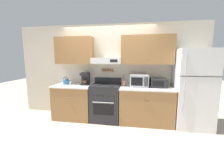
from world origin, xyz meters
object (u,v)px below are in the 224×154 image
object	(u,v)px
coffee_maker	(85,79)
utensil_crock	(124,83)
toaster_oven	(159,83)
stove_range	(106,102)
refrigerator	(193,89)
microwave	(139,80)
tea_kettle	(66,81)

from	to	relation	value
coffee_maker	utensil_crock	size ratio (longest dim) A/B	1.11
coffee_maker	toaster_oven	world-z (taller)	coffee_maker
stove_range	refrigerator	bearing A→B (deg)	-0.62
microwave	toaster_oven	bearing A→B (deg)	-2.31
microwave	tea_kettle	bearing A→B (deg)	-179.49
stove_range	tea_kettle	xyz separation A→B (m)	(-1.14, 0.07, 0.52)
stove_range	toaster_oven	world-z (taller)	toaster_oven
refrigerator	tea_kettle	size ratio (longest dim) A/B	8.58
tea_kettle	utensil_crock	distance (m)	1.60
microwave	utensil_crock	size ratio (longest dim) A/B	1.51
microwave	toaster_oven	xyz separation A→B (m)	(0.48, -0.02, -0.05)
toaster_oven	tea_kettle	bearing A→B (deg)	179.96
coffee_maker	microwave	world-z (taller)	coffee_maker
toaster_oven	coffee_maker	bearing A→B (deg)	179.17
utensil_crock	microwave	bearing A→B (deg)	2.65
stove_range	microwave	distance (m)	1.04
stove_range	microwave	world-z (taller)	microwave
microwave	toaster_oven	size ratio (longest dim) A/B	1.15
toaster_oven	stove_range	bearing A→B (deg)	-176.97
microwave	stove_range	bearing A→B (deg)	-173.94
stove_range	microwave	bearing A→B (deg)	6.06
tea_kettle	coffee_maker	world-z (taller)	coffee_maker
coffee_maker	microwave	size ratio (longest dim) A/B	0.73
coffee_maker	toaster_oven	size ratio (longest dim) A/B	0.84
refrigerator	utensil_crock	xyz separation A→B (m)	(-1.63, 0.09, 0.07)
tea_kettle	microwave	bearing A→B (deg)	0.51
refrigerator	tea_kettle	bearing A→B (deg)	178.32
refrigerator	microwave	world-z (taller)	refrigerator
utensil_crock	coffee_maker	bearing A→B (deg)	178.59
stove_range	coffee_maker	xyz separation A→B (m)	(-0.59, 0.10, 0.60)
refrigerator	tea_kettle	distance (m)	3.24
refrigerator	microwave	bearing A→B (deg)	174.84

